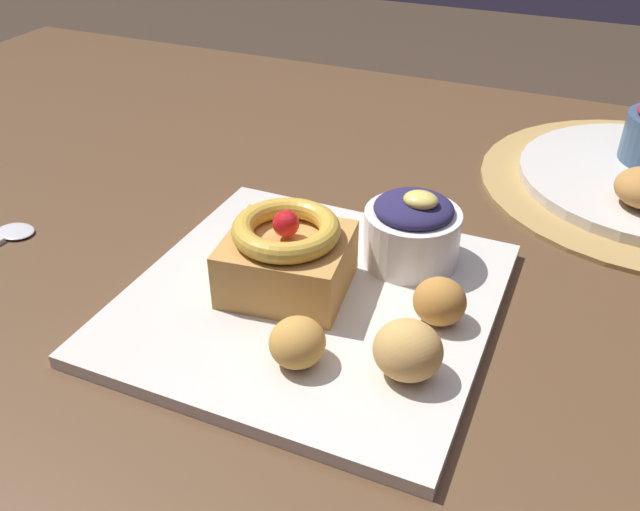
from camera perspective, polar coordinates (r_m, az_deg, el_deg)
name	(u,v)px	position (r m, az deg, el deg)	size (l,w,h in m)	color
dining_table	(322,281)	(0.76, 0.16, -2.14)	(1.58, 0.92, 0.73)	brown
front_plate	(311,300)	(0.58, -0.79, -3.79)	(0.30, 0.30, 0.01)	silver
cake_slice	(287,255)	(0.57, -2.79, 0.02)	(0.11, 0.10, 0.08)	#C68E47
berry_ramekin	(412,230)	(0.61, 7.73, 2.13)	(0.09, 0.09, 0.07)	white
fritter_front	(408,350)	(0.49, 7.37, -7.88)	(0.05, 0.05, 0.04)	tan
fritter_middle	(297,342)	(0.50, -1.91, -7.30)	(0.04, 0.04, 0.04)	gold
fritter_back	(440,301)	(0.55, 9.99, -3.81)	(0.04, 0.04, 0.04)	#BC7F38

